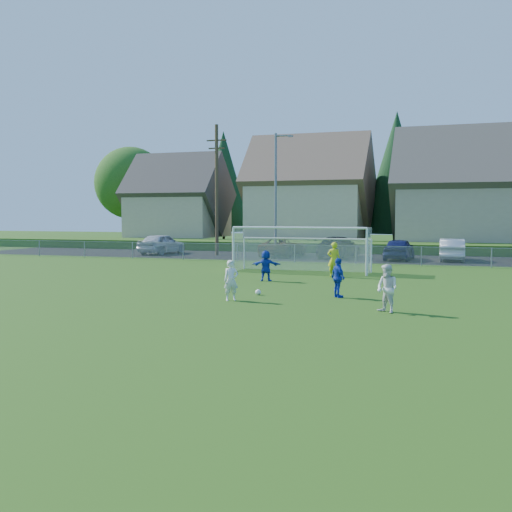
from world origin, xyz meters
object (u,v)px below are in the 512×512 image
(goalkeeper, at_px, (334,259))
(car_a, at_px, (162,244))
(car_e, at_px, (399,249))
(car_d, at_px, (338,247))
(car_c, at_px, (283,247))
(car_f, at_px, (452,250))
(player_blue_a, at_px, (338,278))
(player_white_b, at_px, (387,289))
(player_blue_b, at_px, (266,266))
(soccer_goal, at_px, (302,242))
(soccer_ball, at_px, (258,292))
(player_white_a, at_px, (231,280))

(goalkeeper, bearing_deg, car_a, -53.11)
(car_e, bearing_deg, car_d, -8.86)
(car_c, relative_size, car_f, 1.12)
(car_e, bearing_deg, car_a, 0.90)
(car_c, xyz_separation_m, car_e, (8.60, -0.95, 0.05))
(car_d, relative_size, car_f, 1.17)
(player_blue_a, bearing_deg, player_white_b, 175.93)
(player_blue_b, distance_m, soccer_goal, 5.07)
(player_white_b, distance_m, car_c, 26.03)
(soccer_ball, relative_size, player_white_b, 0.14)
(car_d, bearing_deg, goalkeeper, 105.51)
(goalkeeper, bearing_deg, player_white_b, 95.21)
(player_white_a, bearing_deg, player_blue_b, 62.16)
(car_f, bearing_deg, player_white_a, 69.88)
(player_white_b, relative_size, goalkeeper, 0.88)
(player_blue_b, bearing_deg, car_c, -84.57)
(player_blue_b, bearing_deg, player_white_b, 122.83)
(car_c, distance_m, car_f, 12.07)
(player_blue_a, xyz_separation_m, car_f, (3.97, 20.53, -0.00))
(car_a, distance_m, car_d, 14.19)
(car_d, bearing_deg, car_e, 174.30)
(player_blue_b, xyz_separation_m, goalkeeper, (2.69, 2.88, 0.15))
(goalkeeper, relative_size, car_c, 0.35)
(car_a, bearing_deg, player_blue_b, 136.45)
(player_white_b, height_order, car_d, player_white_b)
(player_blue_a, distance_m, goalkeeper, 7.61)
(player_white_a, bearing_deg, player_white_b, -44.03)
(player_blue_a, xyz_separation_m, soccer_goal, (-3.76, 9.52, 0.88))
(player_white_b, relative_size, soccer_goal, 0.21)
(soccer_ball, xyz_separation_m, goalkeeper, (1.49, 7.70, 0.77))
(car_f, bearing_deg, car_c, -3.56)
(player_white_a, relative_size, player_white_b, 0.95)
(car_a, distance_m, car_e, 18.60)
(car_a, bearing_deg, car_d, -172.96)
(car_c, bearing_deg, car_a, 6.88)
(player_white_b, relative_size, player_blue_a, 1.04)
(player_blue_a, height_order, car_f, player_blue_a)
(player_white_a, relative_size, car_c, 0.29)
(player_white_a, xyz_separation_m, car_d, (-0.34, 22.90, 0.03))
(goalkeeper, height_order, car_f, goalkeeper)
(car_c, height_order, car_d, car_d)
(player_white_b, height_order, car_e, player_white_b)
(player_blue_a, relative_size, soccer_goal, 0.20)
(goalkeeper, xyz_separation_m, car_a, (-16.47, 13.13, -0.06))
(player_white_b, xyz_separation_m, soccer_goal, (-5.91, 12.52, 0.85))
(player_white_b, bearing_deg, car_f, 122.46)
(player_white_a, bearing_deg, car_e, 45.27)
(car_a, height_order, car_e, car_a)
(car_d, bearing_deg, car_c, 5.23)
(soccer_ball, xyz_separation_m, car_a, (-14.98, 20.83, 0.71))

